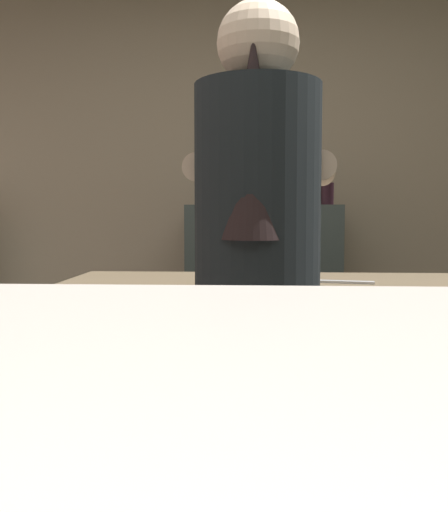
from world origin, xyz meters
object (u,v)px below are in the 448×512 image
at_px(bottle_soy, 327,192).
at_px(bottle_vinegar, 279,190).
at_px(chefs_knife, 338,282).
at_px(bartender, 257,270).
at_px(mixing_bowl, 275,275).
at_px(bottle_hot_sauce, 243,191).

height_order(bottle_soy, bottle_vinegar, bottle_vinegar).
xyz_separation_m(bottle_soy, bottle_vinegar, (-0.25, 0.09, 0.01)).
relative_size(chefs_knife, bottle_vinegar, 1.12).
height_order(bartender, mixing_bowl, bartender).
distance_m(bottle_soy, bottle_vinegar, 0.27).
xyz_separation_m(chefs_knife, bottle_hot_sauce, (-0.35, 1.16, 0.36)).
height_order(mixing_bowl, chefs_knife, mixing_bowl).
xyz_separation_m(chefs_knife, bottle_vinegar, (-0.15, 1.22, 0.36)).
xyz_separation_m(bottle_vinegar, bottle_hot_sauce, (-0.20, -0.06, -0.00)).
bearing_deg(mixing_bowl, bottle_soy, 74.05).
xyz_separation_m(mixing_bowl, chefs_knife, (0.22, -0.00, -0.02)).
bearing_deg(bottle_hot_sauce, bottle_vinegar, 15.85).
bearing_deg(bottle_hot_sauce, mixing_bowl, -83.58).
xyz_separation_m(bartender, mixing_bowl, (0.06, 0.41, -0.06)).
distance_m(mixing_bowl, chefs_knife, 0.22).
xyz_separation_m(mixing_bowl, bottle_hot_sauce, (-0.13, 1.16, 0.34)).
bearing_deg(bottle_vinegar, mixing_bowl, -93.24).
xyz_separation_m(mixing_bowl, bottle_vinegar, (0.07, 1.22, 0.34)).
height_order(bartender, bottle_hot_sauce, bartender).
bearing_deg(bartender, bottle_soy, -6.93).
xyz_separation_m(mixing_bowl, bottle_soy, (0.32, 1.12, 0.33)).
relative_size(bottle_vinegar, bottle_hot_sauce, 1.05).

